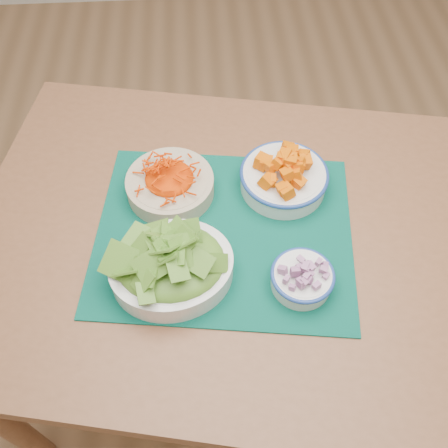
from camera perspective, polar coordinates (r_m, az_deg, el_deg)
The scene contains 7 objects.
ground at distance 1.84m, azimuth -0.50°, elevation -8.52°, with size 4.00×4.00×0.00m, color #A2754E.
table at distance 1.16m, azimuth 4.51°, elevation -3.83°, with size 1.44×1.10×0.75m.
placemat at distance 1.08m, azimuth -0.00°, elevation -0.99°, with size 0.55×0.45×0.00m, color #003228.
carrot_bowl at distance 1.12m, azimuth -6.22°, elevation 4.81°, with size 0.24×0.24×0.08m.
squash_bowl at distance 1.13m, azimuth 6.91°, elevation 5.73°, with size 0.20×0.20×0.09m.
lettuce_bowl at distance 0.98m, azimuth -6.08°, elevation -4.44°, with size 0.28×0.25×0.11m.
onion_bowl at distance 1.00m, azimuth 8.95°, elevation -5.97°, with size 0.13×0.13×0.06m.
Camera 1 is at (-0.04, -0.83, 1.64)m, focal length 40.00 mm.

